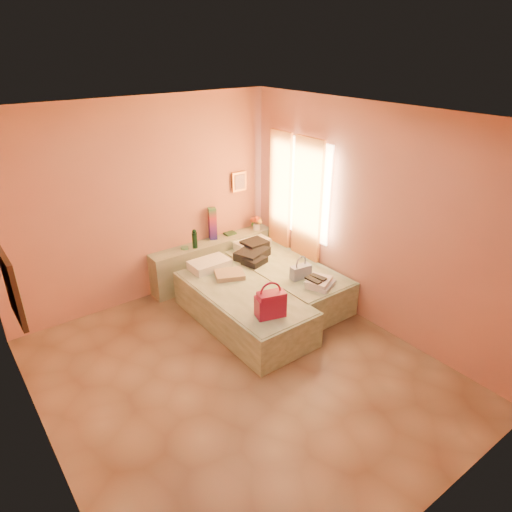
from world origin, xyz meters
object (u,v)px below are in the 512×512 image
Objects in this scene: magenta_handbag at (270,304)px; towel_stack at (321,282)px; bed_left at (243,307)px; green_book at (230,233)px; headboard_ledge at (214,260)px; flower_vase at (257,222)px; water_bottle at (195,239)px; blue_handbag at (301,272)px; bed_right at (283,280)px.

towel_stack is at bearing 25.69° from magenta_handbag.
green_book is at bearing 61.92° from bed_left.
flower_vase is at bearing -2.10° from headboard_ledge.
green_book is (0.35, 0.06, 0.34)m from headboard_ledge.
flower_vase is 1.81m from towel_stack.
water_bottle is 0.96× the size of blue_handbag.
magenta_handbag is 0.99m from towel_stack.
flower_vase is (1.15, 0.03, -0.00)m from water_bottle.
water_bottle is 1.65m from blue_handbag.
bed_right is 0.55m from blue_handbag.
bed_right is 5.91× the size of magenta_handbag.
headboard_ledge is 1.89m from towel_stack.
blue_handbag reaches higher than headboard_ledge.
headboard_ledge reaches higher than towel_stack.
blue_handbag is (0.46, -1.48, 0.27)m from headboard_ledge.
headboard_ledge is 0.92m from flower_vase.
green_book is 0.61× the size of blue_handbag.
bed_left is 1.81m from flower_vase.
bed_right is at bearing -81.72° from green_book.
bed_left is 5.91× the size of magenta_handbag.
flower_vase is at bearing 74.75° from bed_right.
flower_vase reaches higher than bed_left.
green_book is (-0.18, 1.11, 0.41)m from bed_right.
green_book is at bearing 100.80° from blue_handbag.
bed_right is at bearing 59.46° from magenta_handbag.
water_bottle is (-0.87, 1.00, 0.54)m from bed_right.
bed_left is 1.00× the size of bed_right.
blue_handbag reaches higher than bed_right.
towel_stack is (0.52, -1.80, 0.23)m from headboard_ledge.
magenta_handbag is (-0.45, -1.96, 0.33)m from headboard_ledge.
water_bottle reaches higher than bed_left.
blue_handbag is (0.91, 0.48, -0.07)m from magenta_handbag.
magenta_handbag is at bearing -112.21° from green_book.
flower_vase reaches higher than green_book.
flower_vase is at bearing 73.44° from magenta_handbag.
blue_handbag is at bearing -103.38° from flower_vase.
bed_right is 1.20m from green_book.
flower_vase is 0.76× the size of towel_stack.
magenta_handbag is at bearing -102.88° from headboard_ledge.
bed_left is 1.59m from green_book.
headboard_ledge is 11.82× the size of green_book.
flower_vase is at bearing 46.99° from bed_left.
magenta_handbag reaches higher than bed_right.
water_bottle is (-0.35, -0.05, 0.46)m from headboard_ledge.
headboard_ledge is 1.02× the size of bed_left.
bed_left is 0.93m from bed_right.
water_bottle is 1.02× the size of flower_vase.
bed_right is (0.52, -1.05, -0.08)m from headboard_ledge.
green_book reaches higher than towel_stack.
blue_handbag is at bearing -60.46° from water_bottle.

